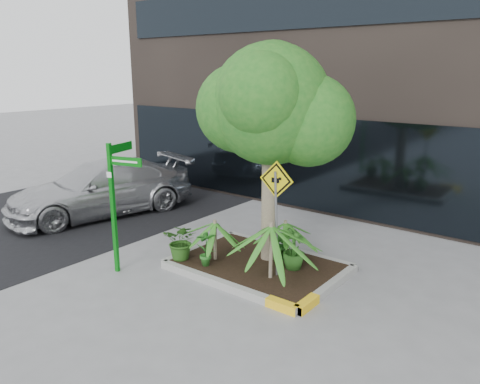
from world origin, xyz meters
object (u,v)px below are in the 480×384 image
Objects in this scene: tree at (271,104)px; street_sign_post at (116,194)px; parked_car at (101,188)px; cattle_sign at (276,200)px.

street_sign_post is (-2.19, -2.09, -1.69)m from tree.
parked_car is 6.44m from cattle_sign.
street_sign_post is 1.17× the size of cattle_sign.
tree is 0.88× the size of parked_car.
tree is 6.27m from parked_car.
street_sign_post reaches higher than parked_car.
cattle_sign is (0.61, -0.68, -1.65)m from tree.
parked_car is 1.96× the size of street_sign_post.
tree is at bearing 14.31° from parked_car.
tree reaches higher than cattle_sign.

